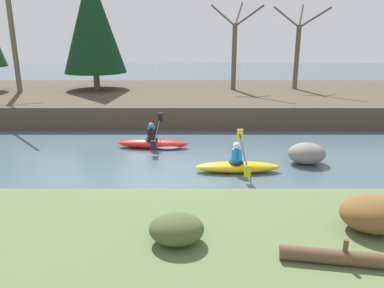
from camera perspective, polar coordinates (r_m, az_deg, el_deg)
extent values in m
plane|color=#425660|center=(11.73, -3.55, -4.99)|extent=(90.00, 90.00, 0.00)
cube|color=#5B7042|center=(6.63, -6.79, -19.93)|extent=(44.00, 5.83, 0.77)
cube|color=#4C4233|center=(22.15, -1.81, 6.76)|extent=(44.00, 10.31, 1.04)
cylinder|color=#7A664C|center=(23.41, -14.17, 9.31)|extent=(0.36, 0.36, 0.99)
cone|color=#0F3319|center=(23.26, -14.79, 17.58)|extent=(3.62, 3.62, 5.76)
cylinder|color=brown|center=(23.67, -25.43, 14.12)|extent=(0.28, 0.28, 5.75)
cylinder|color=brown|center=(22.51, 6.58, 12.99)|extent=(0.28, 0.28, 3.78)
cylinder|color=brown|center=(22.97, 4.92, 18.94)|extent=(1.42, 1.22, 1.28)
cylinder|color=brown|center=(22.00, 8.84, 18.72)|extent=(1.49, 1.28, 1.13)
cylinder|color=brown|center=(23.27, 7.28, 19.02)|extent=(0.67, 1.60, 1.42)
cylinder|color=brown|center=(23.56, 15.82, 12.57)|extent=(0.28, 0.28, 3.71)
cylinder|color=brown|center=(23.89, 14.37, 18.24)|extent=(1.40, 1.20, 1.26)
cylinder|color=brown|center=(23.17, 18.35, 17.81)|extent=(1.47, 1.26, 1.12)
cylinder|color=brown|center=(24.31, 16.45, 18.22)|extent=(0.66, 1.57, 1.40)
ellipsoid|color=#4C562D|center=(6.70, -2.24, -12.80)|extent=(0.97, 0.81, 0.52)
ellipsoid|color=brown|center=(7.81, 26.09, -9.53)|extent=(1.23, 1.03, 0.67)
ellipsoid|color=yellow|center=(12.12, 7.05, -3.51)|extent=(2.71, 0.63, 0.34)
cone|color=yellow|center=(12.33, 12.79, -3.36)|extent=(0.35, 0.20, 0.20)
cylinder|color=black|center=(12.06, 6.84, -2.87)|extent=(0.49, 0.49, 0.08)
cylinder|color=#1984CC|center=(11.98, 6.88, -1.74)|extent=(0.30, 0.30, 0.42)
sphere|color=white|center=(11.88, 6.93, -0.26)|extent=(0.23, 0.23, 0.23)
cylinder|color=#1984CC|center=(12.19, 7.22, -1.00)|extent=(0.09, 0.23, 0.35)
cylinder|color=#1984CC|center=(11.74, 7.52, -1.71)|extent=(0.09, 0.23, 0.35)
cylinder|color=black|center=(11.97, 7.99, -1.16)|extent=(0.06, 1.91, 0.65)
cube|color=yellow|center=(12.79, 7.44, 1.46)|extent=(0.20, 0.16, 0.41)
cube|color=yellow|center=(11.19, 8.62, -4.15)|extent=(0.20, 0.16, 0.41)
ellipsoid|color=red|center=(14.61, -5.83, 0.05)|extent=(2.73, 0.76, 0.34)
cone|color=red|center=(14.46, -0.97, 0.03)|extent=(0.36, 0.22, 0.20)
cylinder|color=black|center=(14.57, -6.04, 0.60)|extent=(0.51, 0.51, 0.08)
cylinder|color=black|center=(14.51, -6.07, 1.55)|extent=(0.32, 0.32, 0.42)
sphere|color=#1E89D1|center=(14.43, -6.11, 2.80)|extent=(0.24, 0.24, 0.23)
cylinder|color=black|center=(14.70, -5.55, 2.12)|extent=(0.10, 0.23, 0.35)
cylinder|color=black|center=(14.24, -5.84, 1.63)|extent=(0.10, 0.23, 0.35)
cylinder|color=black|center=(14.44, -5.19, 2.03)|extent=(0.15, 1.91, 0.65)
cube|color=black|center=(15.28, -4.69, 4.05)|extent=(0.21, 0.17, 0.41)
cube|color=black|center=(13.62, -5.74, -0.24)|extent=(0.21, 0.17, 0.41)
ellipsoid|color=white|center=(14.55, -3.69, -0.28)|extent=(1.14, 0.76, 0.18)
ellipsoid|color=gray|center=(13.34, 17.20, -1.40)|extent=(1.27, 1.00, 0.72)
cylinder|color=brown|center=(6.62, 20.55, -15.78)|extent=(1.63, 0.51, 0.24)
cylinder|color=brown|center=(6.55, 22.52, -14.13)|extent=(0.08, 0.08, 0.20)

